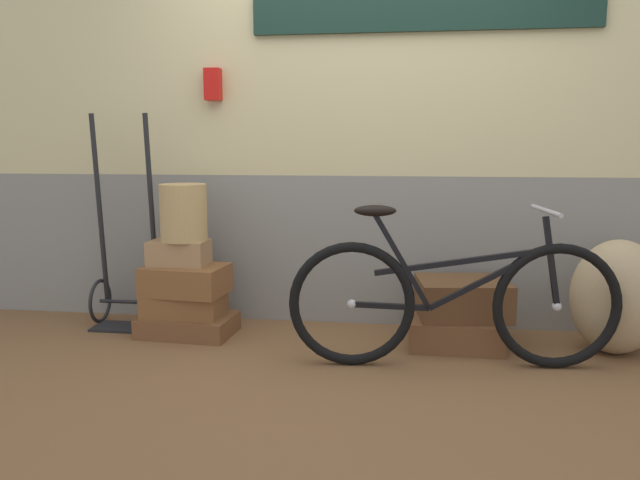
{
  "coord_description": "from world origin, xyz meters",
  "views": [
    {
      "loc": [
        0.28,
        -3.24,
        1.18
      ],
      "look_at": [
        -0.2,
        0.29,
        0.62
      ],
      "focal_mm": 34.96,
      "sensor_mm": 36.0,
      "label": 1
    }
  ],
  "objects_px": {
    "suitcase_5": "(462,298)",
    "suitcase_4": "(455,330)",
    "wicker_basket": "(184,213)",
    "luggage_trolley": "(127,278)",
    "suitcase_1": "(185,304)",
    "bicycle": "(452,301)",
    "burlap_sack": "(617,297)",
    "suitcase_3": "(179,253)",
    "suitcase_0": "(188,325)",
    "suitcase_2": "(186,280)"
  },
  "relations": [
    {
      "from": "suitcase_0",
      "to": "suitcase_1",
      "type": "bearing_deg",
      "value": 149.07
    },
    {
      "from": "suitcase_5",
      "to": "bicycle",
      "type": "xyz_separation_m",
      "value": [
        -0.09,
        -0.39,
        0.08
      ]
    },
    {
      "from": "suitcase_4",
      "to": "wicker_basket",
      "type": "xyz_separation_m",
      "value": [
        -1.65,
        0.01,
        0.68
      ]
    },
    {
      "from": "luggage_trolley",
      "to": "burlap_sack",
      "type": "relative_size",
      "value": 2.09
    },
    {
      "from": "suitcase_2",
      "to": "suitcase_5",
      "type": "bearing_deg",
      "value": 6.99
    },
    {
      "from": "burlap_sack",
      "to": "suitcase_3",
      "type": "bearing_deg",
      "value": 179.05
    },
    {
      "from": "suitcase_1",
      "to": "suitcase_2",
      "type": "bearing_deg",
      "value": -41.82
    },
    {
      "from": "suitcase_4",
      "to": "suitcase_2",
      "type": "bearing_deg",
      "value": -177.44
    },
    {
      "from": "luggage_trolley",
      "to": "suitcase_4",
      "type": "bearing_deg",
      "value": -3.67
    },
    {
      "from": "wicker_basket",
      "to": "luggage_trolley",
      "type": "height_order",
      "value": "luggage_trolley"
    },
    {
      "from": "suitcase_0",
      "to": "suitcase_4",
      "type": "distance_m",
      "value": 1.63
    },
    {
      "from": "suitcase_1",
      "to": "bicycle",
      "type": "distance_m",
      "value": 1.66
    },
    {
      "from": "suitcase_4",
      "to": "suitcase_0",
      "type": "bearing_deg",
      "value": -177.43
    },
    {
      "from": "suitcase_3",
      "to": "suitcase_4",
      "type": "xyz_separation_m",
      "value": [
        1.69,
        -0.01,
        -0.43
      ]
    },
    {
      "from": "suitcase_3",
      "to": "burlap_sack",
      "type": "relative_size",
      "value": 0.54
    },
    {
      "from": "suitcase_0",
      "to": "suitcase_2",
      "type": "bearing_deg",
      "value": -177.07
    },
    {
      "from": "suitcase_1",
      "to": "suitcase_2",
      "type": "xyz_separation_m",
      "value": [
        0.02,
        -0.01,
        0.16
      ]
    },
    {
      "from": "suitcase_0",
      "to": "bicycle",
      "type": "bearing_deg",
      "value": -8.48
    },
    {
      "from": "luggage_trolley",
      "to": "suitcase_5",
      "type": "bearing_deg",
      "value": -3.16
    },
    {
      "from": "suitcase_2",
      "to": "wicker_basket",
      "type": "xyz_separation_m",
      "value": [
        -0.01,
        0.03,
        0.41
      ]
    },
    {
      "from": "suitcase_0",
      "to": "luggage_trolley",
      "type": "relative_size",
      "value": 0.41
    },
    {
      "from": "suitcase_1",
      "to": "suitcase_4",
      "type": "height_order",
      "value": "suitcase_1"
    },
    {
      "from": "suitcase_2",
      "to": "burlap_sack",
      "type": "relative_size",
      "value": 0.75
    },
    {
      "from": "suitcase_5",
      "to": "bicycle",
      "type": "bearing_deg",
      "value": -109.58
    },
    {
      "from": "suitcase_5",
      "to": "luggage_trolley",
      "type": "distance_m",
      "value": 2.13
    },
    {
      "from": "bicycle",
      "to": "suitcase_4",
      "type": "bearing_deg",
      "value": 82.37
    },
    {
      "from": "suitcase_5",
      "to": "burlap_sack",
      "type": "bearing_deg",
      "value": -10.3
    },
    {
      "from": "wicker_basket",
      "to": "luggage_trolley",
      "type": "xyz_separation_m",
      "value": [
        -0.44,
        0.13,
        -0.45
      ]
    },
    {
      "from": "suitcase_0",
      "to": "wicker_basket",
      "type": "relative_size",
      "value": 1.62
    },
    {
      "from": "suitcase_1",
      "to": "bicycle",
      "type": "height_order",
      "value": "bicycle"
    },
    {
      "from": "suitcase_0",
      "to": "suitcase_5",
      "type": "relative_size",
      "value": 1.09
    },
    {
      "from": "suitcase_3",
      "to": "luggage_trolley",
      "type": "height_order",
      "value": "luggage_trolley"
    },
    {
      "from": "burlap_sack",
      "to": "bicycle",
      "type": "bearing_deg",
      "value": -159.81
    },
    {
      "from": "suitcase_2",
      "to": "burlap_sack",
      "type": "height_order",
      "value": "burlap_sack"
    },
    {
      "from": "suitcase_2",
      "to": "bicycle",
      "type": "bearing_deg",
      "value": -6.94
    },
    {
      "from": "suitcase_2",
      "to": "bicycle",
      "type": "relative_size",
      "value": 0.28
    },
    {
      "from": "bicycle",
      "to": "wicker_basket",
      "type": "bearing_deg",
      "value": 166.49
    },
    {
      "from": "suitcase_0",
      "to": "luggage_trolley",
      "type": "xyz_separation_m",
      "value": [
        -0.46,
        0.15,
        0.25
      ]
    },
    {
      "from": "suitcase_0",
      "to": "wicker_basket",
      "type": "height_order",
      "value": "wicker_basket"
    },
    {
      "from": "suitcase_3",
      "to": "suitcase_5",
      "type": "distance_m",
      "value": 1.74
    },
    {
      "from": "suitcase_5",
      "to": "suitcase_4",
      "type": "bearing_deg",
      "value": -163.52
    },
    {
      "from": "suitcase_2",
      "to": "suitcase_5",
      "type": "relative_size",
      "value": 0.94
    },
    {
      "from": "suitcase_4",
      "to": "luggage_trolley",
      "type": "height_order",
      "value": "luggage_trolley"
    },
    {
      "from": "burlap_sack",
      "to": "luggage_trolley",
      "type": "bearing_deg",
      "value": 176.77
    },
    {
      "from": "suitcase_1",
      "to": "luggage_trolley",
      "type": "relative_size",
      "value": 0.34
    },
    {
      "from": "suitcase_3",
      "to": "suitcase_5",
      "type": "xyz_separation_m",
      "value": [
        1.72,
        0.01,
        -0.23
      ]
    },
    {
      "from": "luggage_trolley",
      "to": "wicker_basket",
      "type": "bearing_deg",
      "value": -16.06
    },
    {
      "from": "burlap_sack",
      "to": "wicker_basket",
      "type": "bearing_deg",
      "value": 179.08
    },
    {
      "from": "suitcase_4",
      "to": "suitcase_5",
      "type": "xyz_separation_m",
      "value": [
        0.04,
        0.02,
        0.19
      ]
    },
    {
      "from": "suitcase_0",
      "to": "suitcase_4",
      "type": "xyz_separation_m",
      "value": [
        1.63,
        0.02,
        0.02
      ]
    }
  ]
}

